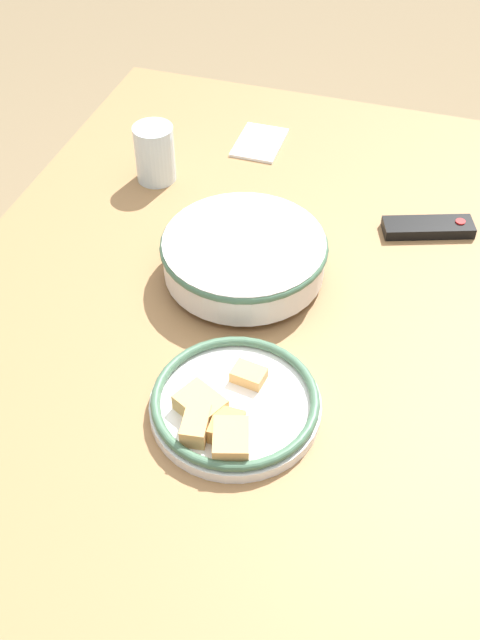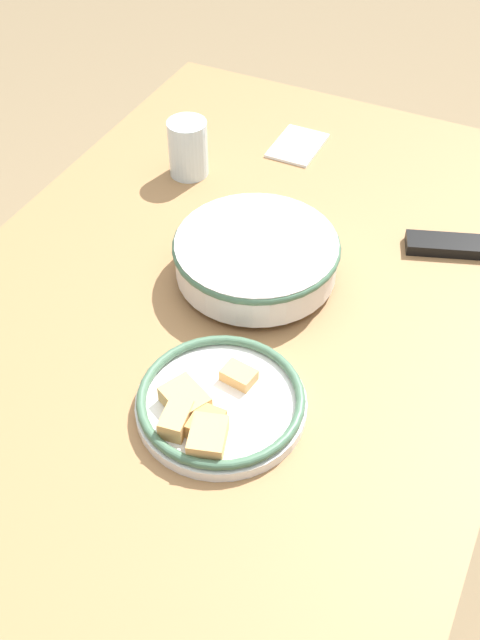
% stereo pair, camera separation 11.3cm
% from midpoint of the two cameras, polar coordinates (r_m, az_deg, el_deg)
% --- Properties ---
extents(ground_plane, '(8.00, 8.00, 0.00)m').
position_cam_midpoint_polar(ground_plane, '(1.86, -2.34, -15.39)').
color(ground_plane, '#7F6B4C').
extents(dining_table, '(1.34, 0.92, 0.77)m').
position_cam_midpoint_polar(dining_table, '(1.31, -3.21, -0.47)').
color(dining_table, olive).
rests_on(dining_table, ground_plane).
extents(noodle_bowl, '(0.28, 0.28, 0.08)m').
position_cam_midpoint_polar(noodle_bowl, '(1.23, -2.33, 4.82)').
color(noodle_bowl, silver).
rests_on(noodle_bowl, dining_table).
extents(food_plate, '(0.24, 0.24, 0.05)m').
position_cam_midpoint_polar(food_plate, '(1.05, -3.65, -6.68)').
color(food_plate, white).
rests_on(food_plate, dining_table).
extents(tv_remote, '(0.10, 0.17, 0.02)m').
position_cam_midpoint_polar(tv_remote, '(1.38, 11.88, 6.82)').
color(tv_remote, black).
rests_on(tv_remote, dining_table).
extents(drinking_glass, '(0.08, 0.08, 0.11)m').
position_cam_midpoint_polar(drinking_glass, '(1.47, -8.76, 12.34)').
color(drinking_glass, silver).
rests_on(drinking_glass, dining_table).
extents(folded_napkin, '(0.13, 0.09, 0.01)m').
position_cam_midpoint_polar(folded_napkin, '(1.59, -0.58, 13.30)').
color(folded_napkin, white).
rests_on(folded_napkin, dining_table).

